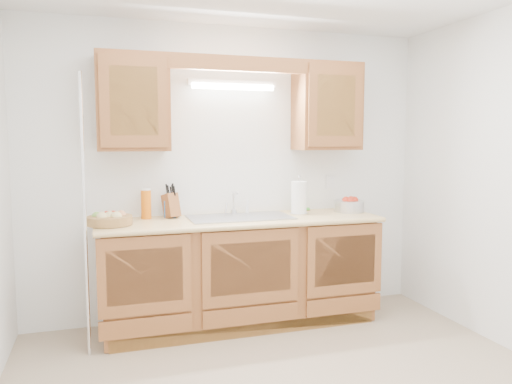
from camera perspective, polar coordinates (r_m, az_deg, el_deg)
name	(u,v)px	position (r m, az deg, el deg)	size (l,w,h in m)	color
room	(295,189)	(2.93, 4.48, 0.34)	(3.52, 3.50, 2.50)	tan
base_cabinets	(240,272)	(4.20, -1.80, -9.17)	(2.20, 0.60, 0.86)	brown
countertop	(241,220)	(4.09, -1.76, -3.27)	(2.30, 0.63, 0.04)	tan
upper_cabinet_left	(133,103)	(4.06, -13.93, 9.87)	(0.55, 0.33, 0.75)	brown
upper_cabinet_right	(327,107)	(4.48, 8.08, 9.60)	(0.55, 0.33, 0.75)	brown
valance	(240,64)	(4.09, -1.84, 14.45)	(2.20, 0.05, 0.12)	brown
fluorescent_fixture	(233,85)	(4.29, -2.67, 12.13)	(0.76, 0.08, 0.08)	white
sink	(240,226)	(4.12, -1.84, -3.93)	(0.84, 0.46, 0.36)	#9E9EA3
wire_shelf_pole	(85,217)	(3.68, -18.99, -2.74)	(0.03, 0.03, 2.00)	silver
outlet_plate	(330,182)	(4.68, 8.46, 1.17)	(0.08, 0.01, 0.12)	white
fruit_basket	(110,219)	(3.90, -16.38, -2.98)	(0.33, 0.33, 0.10)	#AA7D44
knife_block	(171,205)	(4.15, -9.69, -1.48)	(0.15, 0.19, 0.29)	brown
orange_canister	(146,204)	(4.13, -12.45, -1.32)	(0.10, 0.10, 0.25)	orange
soap_bottle	(171,205)	(4.18, -9.74, -1.44)	(0.09, 0.10, 0.21)	blue
sponge	(303,209)	(4.54, 5.41, -2.00)	(0.13, 0.11, 0.02)	#CC333F
paper_towel	(299,198)	(4.31, 4.93, -0.68)	(0.16, 0.16, 0.34)	silver
apple_bowl	(349,205)	(4.51, 10.61, -1.48)	(0.27, 0.27, 0.14)	silver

